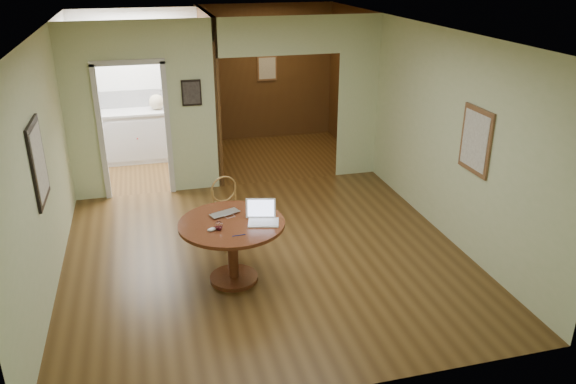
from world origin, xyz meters
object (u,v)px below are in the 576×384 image
object	(u,v)px
open_laptop	(262,216)
closed_laptop	(227,215)
dining_table	(232,237)
chair	(227,208)

from	to	relation	value
open_laptop	closed_laptop	xyz separation A→B (m)	(-0.37, 0.22, -0.05)
dining_table	chair	world-z (taller)	chair
dining_table	open_laptop	bearing A→B (deg)	-9.75
closed_laptop	chair	bearing A→B (deg)	60.29
dining_table	chair	bearing A→B (deg)	84.63
chair	closed_laptop	bearing A→B (deg)	-113.81
chair	closed_laptop	world-z (taller)	chair
closed_laptop	dining_table	bearing A→B (deg)	-102.28
chair	open_laptop	xyz separation A→B (m)	(0.26, -0.98, 0.31)
chair	closed_laptop	xyz separation A→B (m)	(-0.11, -0.76, 0.25)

